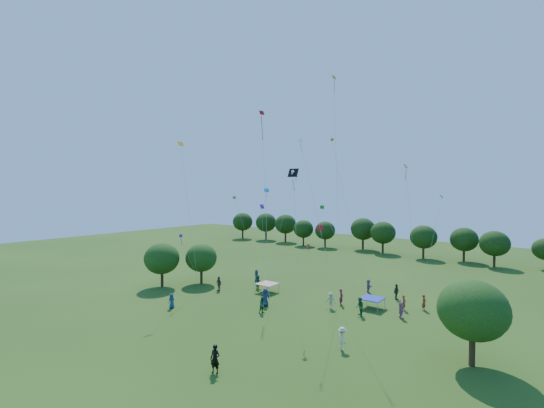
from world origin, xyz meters
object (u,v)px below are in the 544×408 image
Objects in this scene: tent_red_stripe at (267,284)px; tent_blue at (372,298)px; pirate_kite at (293,176)px; near_tree_north at (201,258)px; near_tree_east at (473,310)px; man_in_black at (215,359)px; near_tree_west at (162,259)px; red_high_kite at (263,146)px.

tent_blue is (12.49, 1.91, 0.00)m from tent_red_stripe.
pirate_kite is at bearing -32.70° from tent_red_stripe.
near_tree_north reaches higher than tent_blue.
pirate_kite is (-16.29, 1.64, 9.80)m from near_tree_east.
man_in_black is at bearing -139.42° from near_tree_east.
near_tree_east is (35.32, 0.24, 0.33)m from near_tree_west.
red_high_kite reaches higher than tent_red_stripe.
tent_blue is at bearing 18.00° from near_tree_west.
near_tree_west is 26.26m from tent_blue.
near_tree_west reaches higher than tent_red_stripe.
tent_blue is 1.14× the size of man_in_black.
near_tree_north is 2.75× the size of man_in_black.
pirate_kite is at bearing -133.17° from tent_blue.
tent_blue is 21.38m from red_high_kite.
tent_red_stripe is 15.00m from pirate_kite.
near_tree_east is (32.57, -3.97, 0.54)m from near_tree_north.
near_tree_east reaches higher than tent_blue.
pirate_kite reaches higher than tent_blue.
red_high_kite is at bearing 149.42° from pirate_kite.
near_tree_east is at bearing -5.76° from pirate_kite.
red_high_kite reaches higher than man_in_black.
near_tree_north is at bearing -170.07° from tent_blue.
tent_blue is (-10.48, 7.84, -2.94)m from near_tree_east.
near_tree_west is 2.57× the size of tent_blue.
near_tree_west is 24.67m from man_in_black.
near_tree_west is 0.27× the size of red_high_kite.
near_tree_west is at bearing -123.18° from near_tree_north.
pirate_kite is (-5.81, -6.19, 12.74)m from tent_blue.
near_tree_north reaches higher than man_in_black.
pirate_kite is (19.04, 1.88, 10.13)m from near_tree_west.
near_tree_west is 2.57× the size of tent_red_stripe.
near_tree_east is 28.00m from red_high_kite.
tent_red_stripe is 1.14× the size of man_in_black.
pirate_kite is 0.63× the size of red_high_kite.
tent_blue is 19.76m from man_in_black.
tent_blue is 0.17× the size of pirate_kite.
tent_blue is at bearing 8.70° from tent_red_stripe.
tent_red_stripe is at bearing -3.63° from red_high_kite.
man_in_black reaches higher than tent_red_stripe.
near_tree_east is at bearing -14.48° from tent_red_stripe.
tent_red_stripe is (9.61, 1.96, -2.40)m from near_tree_north.
near_tree_east reaches higher than near_tree_west.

